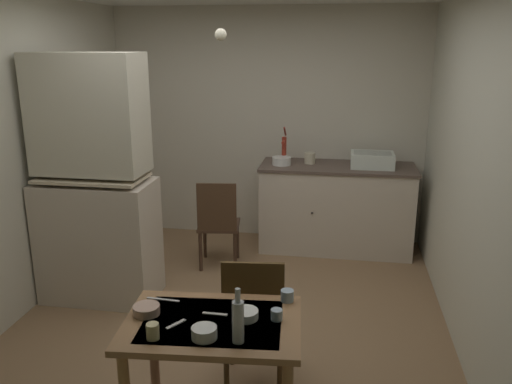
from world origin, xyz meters
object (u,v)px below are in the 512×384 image
(glass_bottle, at_px, (238,320))
(hutch_cabinet, at_px, (95,189))
(dining_table, at_px, (213,343))
(mug_dark, at_px, (277,315))
(serving_bowl_wide, at_px, (245,314))
(hand_pump, at_px, (284,147))
(chair_far_side, at_px, (254,319))
(chair_by_counter, at_px, (218,222))
(mixing_bowl_counter, at_px, (282,161))
(sink_basin, at_px, (372,160))

(glass_bottle, bearing_deg, hutch_cabinet, 131.75)
(dining_table, bearing_deg, mug_dark, 11.78)
(dining_table, xyz_separation_m, serving_bowl_wide, (0.17, 0.06, 0.16))
(hutch_cabinet, relative_size, hand_pump, 5.42)
(hand_pump, relative_size, chair_far_side, 0.42)
(hutch_cabinet, height_order, chair_far_side, hutch_cabinet)
(chair_far_side, xyz_separation_m, serving_bowl_wide, (0.04, -0.49, 0.31))
(chair_by_counter, distance_m, glass_bottle, 2.68)
(dining_table, relative_size, serving_bowl_wide, 6.94)
(dining_table, relative_size, chair_by_counter, 1.08)
(glass_bottle, bearing_deg, chair_far_side, 93.41)
(mixing_bowl_counter, distance_m, serving_bowl_wide, 2.97)
(chair_far_side, relative_size, glass_bottle, 3.27)
(mixing_bowl_counter, relative_size, dining_table, 0.21)
(chair_far_side, relative_size, serving_bowl_wide, 6.61)
(chair_far_side, bearing_deg, hutch_cabinet, 145.68)
(dining_table, distance_m, chair_by_counter, 2.44)
(mixing_bowl_counter, xyz_separation_m, mug_dark, (0.32, -2.95, -0.17))
(serving_bowl_wide, bearing_deg, chair_by_counter, 106.77)
(sink_basin, xyz_separation_m, mixing_bowl_counter, (-0.94, -0.05, -0.04))
(hutch_cabinet, distance_m, hand_pump, 2.09)
(mug_dark, distance_m, glass_bottle, 0.30)
(mixing_bowl_counter, bearing_deg, glass_bottle, -87.16)
(hutch_cabinet, relative_size, mixing_bowl_counter, 10.52)
(hand_pump, bearing_deg, hutch_cabinet, -133.58)
(hutch_cabinet, distance_m, glass_bottle, 2.38)
(glass_bottle, bearing_deg, mug_dark, 56.62)
(hutch_cabinet, bearing_deg, glass_bottle, -48.25)
(sink_basin, xyz_separation_m, hand_pump, (-0.93, 0.05, 0.09))
(hand_pump, distance_m, chair_far_side, 2.64)
(serving_bowl_wide, xyz_separation_m, glass_bottle, (0.01, -0.23, 0.09))
(hutch_cabinet, distance_m, mixing_bowl_counter, 2.01)
(hand_pump, bearing_deg, chair_far_side, -87.71)
(chair_by_counter, xyz_separation_m, mug_dark, (0.87, -2.31, 0.33))
(hand_pump, height_order, serving_bowl_wide, hand_pump)
(hand_pump, distance_m, serving_bowl_wide, 3.07)
(dining_table, bearing_deg, sink_basin, 72.69)
(sink_basin, xyz_separation_m, dining_table, (-0.96, -3.07, -0.36))
(mixing_bowl_counter, distance_m, glass_bottle, 3.19)
(chair_by_counter, relative_size, serving_bowl_wide, 6.40)
(sink_basin, relative_size, chair_far_side, 0.47)
(hand_pump, relative_size, mug_dark, 6.22)
(chair_by_counter, bearing_deg, serving_bowl_wide, -73.23)
(serving_bowl_wide, bearing_deg, glass_bottle, -88.15)
(dining_table, height_order, serving_bowl_wide, serving_bowl_wide)
(serving_bowl_wide, bearing_deg, dining_table, -160.83)
(dining_table, height_order, chair_by_counter, chair_by_counter)
(serving_bowl_wide, bearing_deg, hand_pump, 92.59)
(hand_pump, xyz_separation_m, chair_by_counter, (-0.56, -0.73, -0.63))
(chair_far_side, distance_m, mug_dark, 0.61)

